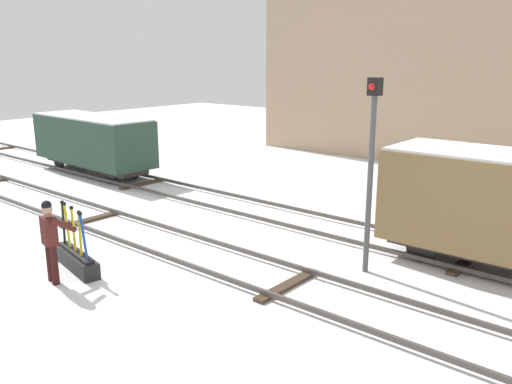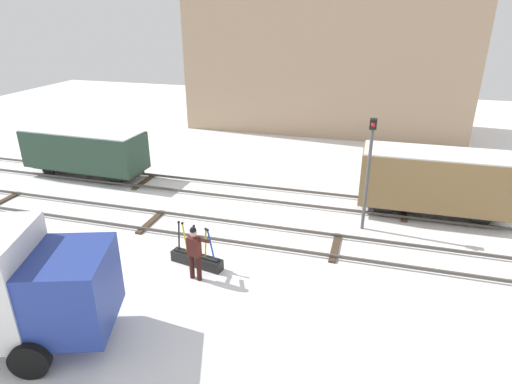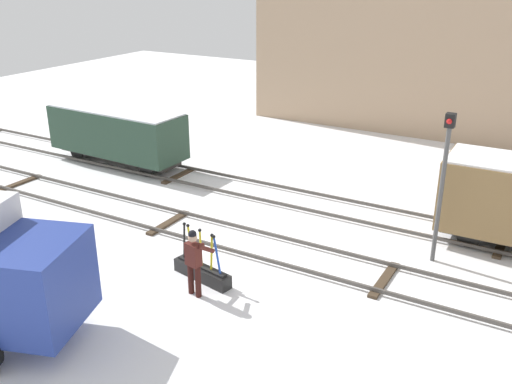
{
  "view_description": "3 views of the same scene",
  "coord_description": "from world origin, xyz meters",
  "px_view_note": "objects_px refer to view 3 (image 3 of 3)",
  "views": [
    {
      "loc": [
        9.48,
        -8.08,
        4.59
      ],
      "look_at": [
        0.78,
        2.23,
        1.12
      ],
      "focal_mm": 37.13,
      "sensor_mm": 36.0,
      "label": 1
    },
    {
      "loc": [
        4.4,
        -13.06,
        7.59
      ],
      "look_at": [
        0.4,
        1.03,
        1.32
      ],
      "focal_mm": 30.13,
      "sensor_mm": 36.0,
      "label": 2
    },
    {
      "loc": [
        6.98,
        -12.74,
        7.63
      ],
      "look_at": [
        -0.72,
        0.7,
        1.41
      ],
      "focal_mm": 39.7,
      "sensor_mm": 36.0,
      "label": 3
    }
  ],
  "objects_px": {
    "signal_post": "(443,175)",
    "freight_car_near_switch": "(117,133)",
    "switch_lever_frame": "(202,271)",
    "rail_worker": "(194,259)"
  },
  "relations": [
    {
      "from": "signal_post",
      "to": "freight_car_near_switch",
      "type": "distance_m",
      "value": 13.43
    },
    {
      "from": "switch_lever_frame",
      "to": "freight_car_near_switch",
      "type": "height_order",
      "value": "freight_car_near_switch"
    },
    {
      "from": "switch_lever_frame",
      "to": "freight_car_near_switch",
      "type": "bearing_deg",
      "value": 155.4
    },
    {
      "from": "rail_worker",
      "to": "freight_car_near_switch",
      "type": "distance_m",
      "value": 10.81
    },
    {
      "from": "freight_car_near_switch",
      "to": "switch_lever_frame",
      "type": "bearing_deg",
      "value": -33.82
    },
    {
      "from": "switch_lever_frame",
      "to": "rail_worker",
      "type": "distance_m",
      "value": 1.05
    },
    {
      "from": "rail_worker",
      "to": "freight_car_near_switch",
      "type": "bearing_deg",
      "value": 153.32
    },
    {
      "from": "switch_lever_frame",
      "to": "signal_post",
      "type": "relative_size",
      "value": 0.44
    },
    {
      "from": "rail_worker",
      "to": "signal_post",
      "type": "distance_m",
      "value": 6.81
    },
    {
      "from": "rail_worker",
      "to": "switch_lever_frame",
      "type": "bearing_deg",
      "value": 123.09
    }
  ]
}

